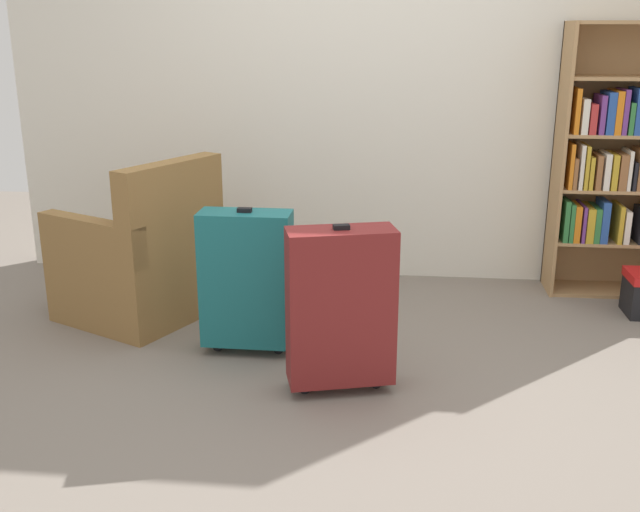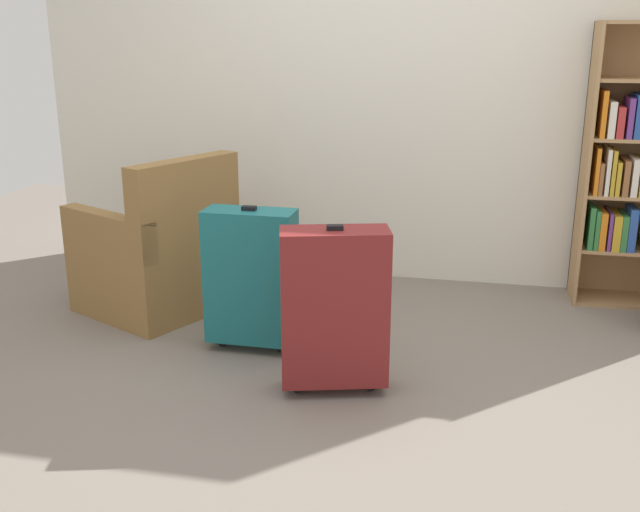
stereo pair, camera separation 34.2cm
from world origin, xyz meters
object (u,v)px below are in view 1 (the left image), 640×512
at_px(armchair, 142,262).
at_px(mug, 230,311).
at_px(bookshelf, 632,163).
at_px(suitcase_dark_red, 341,307).
at_px(suitcase_teal, 247,279).

xyz_separation_m(armchair, mug, (0.49, -0.01, -0.27)).
xyz_separation_m(bookshelf, armchair, (-2.78, -0.69, -0.48)).
distance_m(suitcase_dark_red, suitcase_teal, 0.61).
bearing_deg(armchair, mug, -0.78).
distance_m(bookshelf, mug, 2.50).
height_order(mug, suitcase_dark_red, suitcase_dark_red).
height_order(armchair, mug, armchair).
relative_size(mug, suitcase_dark_red, 0.16).
xyz_separation_m(suitcase_dark_red, suitcase_teal, (-0.49, 0.37, -0.01)).
relative_size(suitcase_dark_red, suitcase_teal, 1.04).
distance_m(mug, suitcase_dark_red, 1.09).
height_order(bookshelf, mug, bookshelf).
distance_m(bookshelf, suitcase_teal, 2.41).
bearing_deg(suitcase_dark_red, suitcase_teal, 143.35).
bearing_deg(armchair, bookshelf, 14.00).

